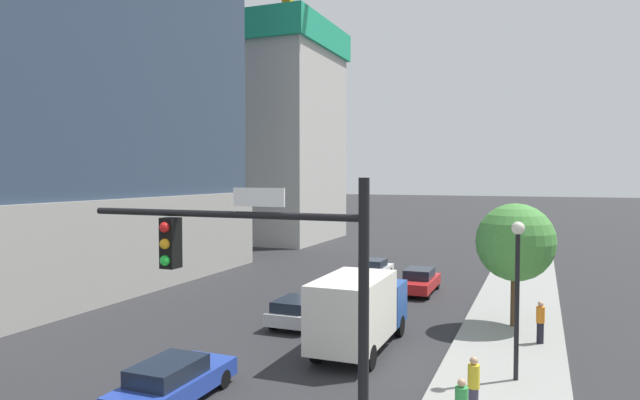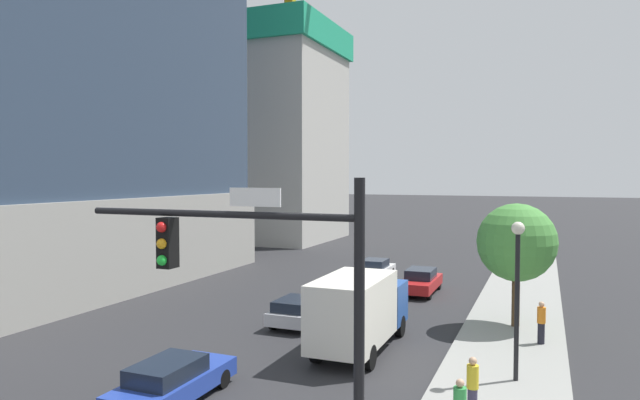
% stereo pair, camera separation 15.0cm
% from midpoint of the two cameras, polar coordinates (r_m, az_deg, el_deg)
% --- Properties ---
extents(sidewalk, '(4.38, 120.00, 0.15)m').
position_cam_midpoint_polar(sidewalk, '(25.84, 18.62, -13.41)').
color(sidewalk, gray).
rests_on(sidewalk, ground).
extents(construction_building, '(24.39, 14.58, 32.70)m').
position_cam_midpoint_polar(construction_building, '(62.74, -4.88, 7.98)').
color(construction_building, '#B2AFA8').
rests_on(construction_building, ground).
extents(traffic_light_pole, '(6.15, 0.48, 6.91)m').
position_cam_midpoint_polar(traffic_light_pole, '(10.91, -5.29, -9.47)').
color(traffic_light_pole, black).
rests_on(traffic_light_pole, sidewalk).
extents(street_lamp, '(0.44, 0.44, 5.40)m').
position_cam_midpoint_polar(street_lamp, '(20.13, 19.29, -7.29)').
color(street_lamp, black).
rests_on(street_lamp, sidewalk).
extents(street_tree, '(3.59, 3.59, 5.69)m').
position_cam_midpoint_polar(street_tree, '(27.27, 19.17, -4.12)').
color(street_tree, brown).
rests_on(street_tree, sidewalk).
extents(car_red, '(1.85, 4.56, 1.48)m').
position_cam_midpoint_polar(car_red, '(34.61, 9.96, -8.13)').
color(car_red, red).
rests_on(car_red, ground).
extents(car_white, '(1.83, 4.54, 1.40)m').
position_cam_midpoint_polar(car_white, '(38.43, 5.29, -7.12)').
color(car_white, silver).
rests_on(car_white, ground).
extents(car_silver, '(1.93, 4.43, 1.35)m').
position_cam_midpoint_polar(car_silver, '(27.16, -2.13, -11.13)').
color(car_silver, '#B7B7BC').
rests_on(car_silver, ground).
extents(car_gray, '(1.81, 4.43, 1.38)m').
position_cam_midpoint_polar(car_gray, '(33.01, 2.43, -8.69)').
color(car_gray, slate).
rests_on(car_gray, ground).
extents(car_blue, '(1.82, 4.63, 1.39)m').
position_cam_midpoint_polar(car_blue, '(18.86, -15.04, -17.43)').
color(car_blue, '#233D9E').
rests_on(car_blue, ground).
extents(box_truck, '(2.38, 6.71, 3.13)m').
position_cam_midpoint_polar(box_truck, '(23.01, 3.78, -11.01)').
color(box_truck, '#1E4799').
rests_on(box_truck, ground).
extents(pedestrian_yellow_shirt, '(0.34, 0.34, 1.78)m').
position_cam_midpoint_polar(pedestrian_yellow_shirt, '(17.40, 15.15, -17.89)').
color(pedestrian_yellow_shirt, '#38334C').
rests_on(pedestrian_yellow_shirt, sidewalk).
extents(pedestrian_orange_shirt, '(0.34, 0.34, 1.76)m').
position_cam_midpoint_polar(pedestrian_orange_shirt, '(25.33, 21.41, -11.49)').
color(pedestrian_orange_shirt, black).
rests_on(pedestrian_orange_shirt, sidewalk).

